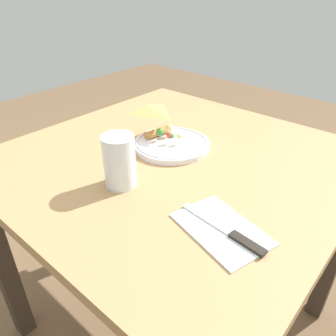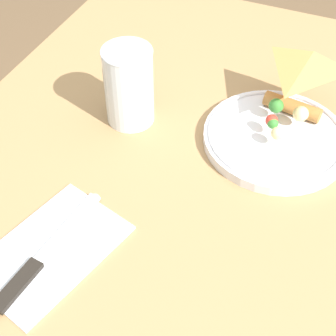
# 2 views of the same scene
# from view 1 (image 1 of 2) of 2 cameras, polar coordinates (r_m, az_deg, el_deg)

# --- Properties ---
(ground_plane) EXTENTS (6.00, 6.00, 0.00)m
(ground_plane) POSITION_cam_1_polar(r_m,az_deg,el_deg) (1.42, 0.98, -24.75)
(ground_plane) COLOR brown
(dining_table) EXTENTS (0.90, 0.90, 0.73)m
(dining_table) POSITION_cam_1_polar(r_m,az_deg,el_deg) (0.98, 1.30, -3.77)
(dining_table) COLOR #A87F51
(dining_table) RESTS_ON ground_plane
(plate_pizza) EXTENTS (0.22, 0.22, 0.06)m
(plate_pizza) POSITION_cam_1_polar(r_m,az_deg,el_deg) (0.96, 0.50, 4.50)
(plate_pizza) COLOR white
(plate_pizza) RESTS_ON dining_table
(milk_glass) EXTENTS (0.08, 0.08, 0.13)m
(milk_glass) POSITION_cam_1_polar(r_m,az_deg,el_deg) (0.77, -8.44, 0.81)
(milk_glass) COLOR white
(milk_glass) RESTS_ON dining_table
(napkin_folded) EXTENTS (0.21, 0.17, 0.00)m
(napkin_folded) POSITION_cam_1_polar(r_m,az_deg,el_deg) (0.67, 9.23, -10.45)
(napkin_folded) COLOR silver
(napkin_folded) RESTS_ON dining_table
(butter_knife) EXTENTS (0.21, 0.04, 0.01)m
(butter_knife) POSITION_cam_1_polar(r_m,az_deg,el_deg) (0.67, 9.98, -10.56)
(butter_knife) COLOR black
(butter_knife) RESTS_ON napkin_folded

